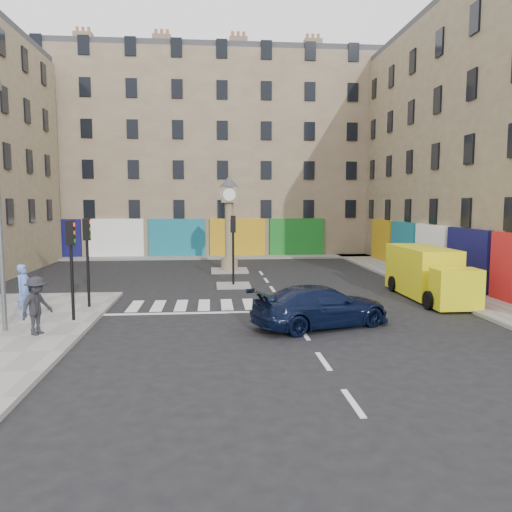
{
  "coord_description": "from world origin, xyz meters",
  "views": [
    {
      "loc": [
        -3.13,
        -18.56,
        4.49
      ],
      "look_at": [
        -1.06,
        4.71,
        2.0
      ],
      "focal_mm": 35.0,
      "sensor_mm": 36.0,
      "label": 1
    }
  ],
  "objects": [
    {
      "name": "sidewalk_far",
      "position": [
        -4.0,
        22.2,
        0.07
      ],
      "size": [
        32.0,
        2.4,
        0.15
      ],
      "primitive_type": "cube",
      "color": "gray",
      "rests_on": "ground"
    },
    {
      "name": "ground",
      "position": [
        0.0,
        0.0,
        0.0
      ],
      "size": [
        120.0,
        120.0,
        0.0
      ],
      "primitive_type": "plane",
      "color": "black",
      "rests_on": "ground"
    },
    {
      "name": "clock_pillar",
      "position": [
        -2.0,
        14.0,
        3.55
      ],
      "size": [
        1.2,
        1.2,
        6.1
      ],
      "color": "#938460",
      "rests_on": "island_far"
    },
    {
      "name": "navy_sedan",
      "position": [
        0.8,
        -1.02,
        0.75
      ],
      "size": [
        5.61,
        3.75,
        1.51
      ],
      "primitive_type": "imported",
      "rotation": [
        0.0,
        0.0,
        1.92
      ],
      "color": "black",
      "rests_on": "ground"
    },
    {
      "name": "island_near",
      "position": [
        -2.0,
        8.0,
        0.06
      ],
      "size": [
        1.8,
        1.8,
        0.12
      ],
      "primitive_type": "cube",
      "color": "gray",
      "rests_on": "ground"
    },
    {
      "name": "yellow_van",
      "position": [
        7.0,
        3.94,
        1.18
      ],
      "size": [
        2.28,
        6.54,
        2.37
      ],
      "rotation": [
        0.0,
        0.0,
        -0.01
      ],
      "color": "yellow",
      "rests_on": "ground"
    },
    {
      "name": "traffic_light_island",
      "position": [
        -2.0,
        8.0,
        2.59
      ],
      "size": [
        0.28,
        0.22,
        3.7
      ],
      "color": "black",
      "rests_on": "island_near"
    },
    {
      "name": "sidewalk_right",
      "position": [
        8.7,
        10.0,
        0.07
      ],
      "size": [
        2.6,
        30.0,
        0.15
      ],
      "primitive_type": "cube",
      "color": "gray",
      "rests_on": "ground"
    },
    {
      "name": "traffic_light_left_far",
      "position": [
        -8.3,
        2.6,
        2.62
      ],
      "size": [
        0.28,
        0.22,
        3.7
      ],
      "color": "black",
      "rests_on": "sidewalk_left"
    },
    {
      "name": "island_far",
      "position": [
        -2.0,
        14.0,
        0.06
      ],
      "size": [
        2.4,
        2.4,
        0.12
      ],
      "primitive_type": "cube",
      "color": "gray",
      "rests_on": "ground"
    },
    {
      "name": "pedestrian_blue",
      "position": [
        -10.39,
        1.16,
        1.15
      ],
      "size": [
        0.67,
        0.84,
        1.99
      ],
      "primitive_type": "imported",
      "rotation": [
        0.0,
        0.0,
        1.27
      ],
      "color": "#5B7CD1",
      "rests_on": "sidewalk_left"
    },
    {
      "name": "pedestrian_dark",
      "position": [
        -8.91,
        -1.82,
        1.12
      ],
      "size": [
        1.19,
        1.44,
        1.94
      ],
      "primitive_type": "imported",
      "rotation": [
        0.0,
        0.0,
        1.12
      ],
      "color": "black",
      "rests_on": "sidewalk_left"
    },
    {
      "name": "traffic_light_left_near",
      "position": [
        -8.3,
        0.2,
        2.62
      ],
      "size": [
        0.28,
        0.22,
        3.7
      ],
      "color": "black",
      "rests_on": "sidewalk_left"
    },
    {
      "name": "building_far",
      "position": [
        -4.0,
        28.0,
        8.5
      ],
      "size": [
        32.0,
        10.0,
        17.0
      ],
      "primitive_type": "cube",
      "color": "gray",
      "rests_on": "ground"
    }
  ]
}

